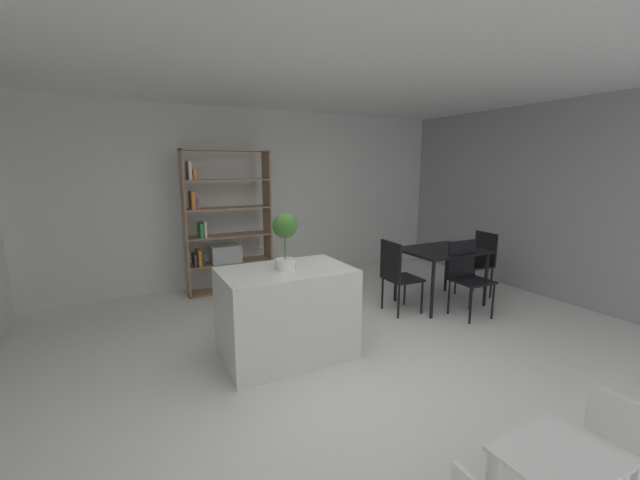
{
  "coord_description": "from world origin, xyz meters",
  "views": [
    {
      "loc": [
        -1.76,
        -2.96,
        1.88
      ],
      "look_at": [
        0.19,
        0.81,
        1.07
      ],
      "focal_mm": 21.77,
      "sensor_mm": 36.0,
      "label": 1
    }
  ],
  "objects_px": {
    "kitchen_island": "(286,313)",
    "child_chair_right": "(606,443)",
    "open_bookshelf": "(222,229)",
    "child_table": "(556,469)",
    "potted_plant_on_island": "(285,234)",
    "dining_chair_island_side": "(396,271)",
    "dining_table": "(441,255)",
    "dining_chair_near": "(466,272)",
    "dining_chair_window_side": "(480,259)"
  },
  "relations": [
    {
      "from": "open_bookshelf",
      "to": "dining_chair_island_side",
      "type": "height_order",
      "value": "open_bookshelf"
    },
    {
      "from": "child_table",
      "to": "dining_table",
      "type": "relative_size",
      "value": 0.52
    },
    {
      "from": "dining_chair_near",
      "to": "dining_chair_island_side",
      "type": "bearing_deg",
      "value": 151.67
    },
    {
      "from": "potted_plant_on_island",
      "to": "dining_chair_island_side",
      "type": "height_order",
      "value": "potted_plant_on_island"
    },
    {
      "from": "open_bookshelf",
      "to": "dining_chair_near",
      "type": "relative_size",
      "value": 2.23
    },
    {
      "from": "potted_plant_on_island",
      "to": "child_chair_right",
      "type": "relative_size",
      "value": 0.89
    },
    {
      "from": "kitchen_island",
      "to": "child_table",
      "type": "xyz_separation_m",
      "value": [
        0.48,
        -2.41,
        -0.08
      ]
    },
    {
      "from": "open_bookshelf",
      "to": "dining_table",
      "type": "bearing_deg",
      "value": -37.73
    },
    {
      "from": "open_bookshelf",
      "to": "child_table",
      "type": "relative_size",
      "value": 3.77
    },
    {
      "from": "kitchen_island",
      "to": "child_chair_right",
      "type": "height_order",
      "value": "kitchen_island"
    },
    {
      "from": "potted_plant_on_island",
      "to": "child_table",
      "type": "height_order",
      "value": "potted_plant_on_island"
    },
    {
      "from": "dining_table",
      "to": "dining_chair_island_side",
      "type": "height_order",
      "value": "dining_chair_island_side"
    },
    {
      "from": "kitchen_island",
      "to": "dining_table",
      "type": "bearing_deg",
      "value": 10.02
    },
    {
      "from": "child_chair_right",
      "to": "dining_chair_island_side",
      "type": "relative_size",
      "value": 0.65
    },
    {
      "from": "dining_chair_window_side",
      "to": "dining_chair_island_side",
      "type": "distance_m",
      "value": 1.51
    },
    {
      "from": "kitchen_island",
      "to": "dining_chair_near",
      "type": "xyz_separation_m",
      "value": [
        2.47,
        -0.01,
        0.11
      ]
    },
    {
      "from": "dining_chair_window_side",
      "to": "child_chair_right",
      "type": "bearing_deg",
      "value": -33.16
    },
    {
      "from": "potted_plant_on_island",
      "to": "kitchen_island",
      "type": "bearing_deg",
      "value": 39.13
    },
    {
      "from": "kitchen_island",
      "to": "potted_plant_on_island",
      "type": "xyz_separation_m",
      "value": [
        -0.01,
        -0.0,
        0.79
      ]
    },
    {
      "from": "dining_chair_near",
      "to": "kitchen_island",
      "type": "bearing_deg",
      "value": -178.08
    },
    {
      "from": "open_bookshelf",
      "to": "dining_chair_island_side",
      "type": "relative_size",
      "value": 2.23
    },
    {
      "from": "kitchen_island",
      "to": "dining_chair_near",
      "type": "bearing_deg",
      "value": -0.14
    },
    {
      "from": "potted_plant_on_island",
      "to": "child_chair_right",
      "type": "distance_m",
      "value": 2.74
    },
    {
      "from": "child_table",
      "to": "dining_chair_island_side",
      "type": "relative_size",
      "value": 0.59
    },
    {
      "from": "child_table",
      "to": "open_bookshelf",
      "type": "bearing_deg",
      "value": 96.22
    },
    {
      "from": "kitchen_island",
      "to": "potted_plant_on_island",
      "type": "distance_m",
      "value": 0.79
    },
    {
      "from": "potted_plant_on_island",
      "to": "dining_chair_near",
      "type": "height_order",
      "value": "potted_plant_on_island"
    },
    {
      "from": "child_table",
      "to": "dining_chair_island_side",
      "type": "height_order",
      "value": "dining_chair_island_side"
    },
    {
      "from": "potted_plant_on_island",
      "to": "open_bookshelf",
      "type": "distance_m",
      "value": 2.4
    },
    {
      "from": "dining_chair_near",
      "to": "dining_table",
      "type": "bearing_deg",
      "value": 92.52
    },
    {
      "from": "child_chair_right",
      "to": "dining_chair_near",
      "type": "xyz_separation_m",
      "value": [
        1.52,
        2.4,
        0.22
      ]
    },
    {
      "from": "kitchen_island",
      "to": "potted_plant_on_island",
      "type": "bearing_deg",
      "value": -140.87
    },
    {
      "from": "kitchen_island",
      "to": "child_table",
      "type": "distance_m",
      "value": 2.46
    },
    {
      "from": "open_bookshelf",
      "to": "child_table",
      "type": "distance_m",
      "value": 4.85
    },
    {
      "from": "dining_table",
      "to": "dining_chair_near",
      "type": "relative_size",
      "value": 1.13
    },
    {
      "from": "child_table",
      "to": "child_chair_right",
      "type": "height_order",
      "value": "child_chair_right"
    },
    {
      "from": "open_bookshelf",
      "to": "dining_chair_window_side",
      "type": "height_order",
      "value": "open_bookshelf"
    },
    {
      "from": "kitchen_island",
      "to": "dining_chair_island_side",
      "type": "distance_m",
      "value": 1.76
    },
    {
      "from": "child_table",
      "to": "child_chair_right",
      "type": "xyz_separation_m",
      "value": [
        0.47,
        0.0,
        -0.03
      ]
    },
    {
      "from": "dining_chair_window_side",
      "to": "dining_chair_near",
      "type": "bearing_deg",
      "value": -54.45
    },
    {
      "from": "dining_table",
      "to": "open_bookshelf",
      "type": "bearing_deg",
      "value": 142.27
    },
    {
      "from": "dining_chair_window_side",
      "to": "dining_chair_island_side",
      "type": "xyz_separation_m",
      "value": [
        -1.51,
        0.01,
        -0.01
      ]
    },
    {
      "from": "open_bookshelf",
      "to": "child_table",
      "type": "bearing_deg",
      "value": -83.78
    },
    {
      "from": "potted_plant_on_island",
      "to": "dining_table",
      "type": "xyz_separation_m",
      "value": [
        2.47,
        0.44,
        -0.55
      ]
    },
    {
      "from": "child_chair_right",
      "to": "dining_chair_island_side",
      "type": "height_order",
      "value": "dining_chair_island_side"
    },
    {
      "from": "dining_table",
      "to": "dining_chair_window_side",
      "type": "height_order",
      "value": "dining_chair_window_side"
    },
    {
      "from": "dining_chair_window_side",
      "to": "dining_chair_island_side",
      "type": "height_order",
      "value": "dining_chair_island_side"
    },
    {
      "from": "child_chair_right",
      "to": "dining_chair_window_side",
      "type": "bearing_deg",
      "value": 138.85
    },
    {
      "from": "potted_plant_on_island",
      "to": "child_table",
      "type": "bearing_deg",
      "value": -78.62
    },
    {
      "from": "dining_table",
      "to": "dining_chair_island_side",
      "type": "relative_size",
      "value": 1.13
    }
  ]
}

